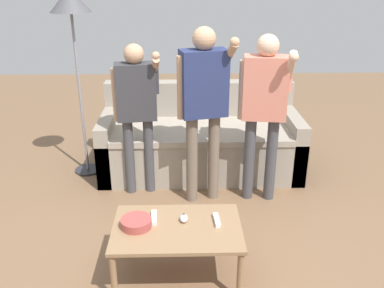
% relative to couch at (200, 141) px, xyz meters
% --- Properties ---
extents(ground_plane, '(12.00, 12.00, 0.00)m').
position_rel_couch_xyz_m(ground_plane, '(-0.16, -1.50, -0.31)').
color(ground_plane, brown).
extents(couch, '(2.09, 0.94, 0.90)m').
position_rel_couch_xyz_m(couch, '(0.00, 0.00, 0.00)').
color(couch, '#9E9384').
rests_on(couch, ground).
extents(coffee_table, '(0.89, 0.58, 0.41)m').
position_rel_couch_xyz_m(coffee_table, '(-0.24, -1.76, 0.05)').
color(coffee_table, '#997551').
rests_on(coffee_table, ground).
extents(snack_bowl, '(0.21, 0.21, 0.06)m').
position_rel_couch_xyz_m(snack_bowl, '(-0.51, -1.75, 0.13)').
color(snack_bowl, '#B24C47').
rests_on(snack_bowl, coffee_table).
extents(game_remote_nunchuk, '(0.06, 0.09, 0.05)m').
position_rel_couch_xyz_m(game_remote_nunchuk, '(-0.19, -1.69, 0.12)').
color(game_remote_nunchuk, white).
rests_on(game_remote_nunchuk, coffee_table).
extents(floor_lamp, '(0.39, 0.39, 1.89)m').
position_rel_couch_xyz_m(floor_lamp, '(-1.23, -0.05, 1.35)').
color(floor_lamp, '#2D2D33').
rests_on(floor_lamp, ground).
extents(player_left, '(0.45, 0.29, 1.45)m').
position_rel_couch_xyz_m(player_left, '(-0.61, -0.51, 0.60)').
color(player_left, '#47474C').
rests_on(player_left, ground).
extents(player_center, '(0.51, 0.32, 1.61)m').
position_rel_couch_xyz_m(player_center, '(-0.00, -0.68, 0.70)').
color(player_center, '#756656').
rests_on(player_center, ground).
extents(player_right, '(0.45, 0.40, 1.55)m').
position_rel_couch_xyz_m(player_right, '(0.53, -0.67, 0.66)').
color(player_right, '#47474C').
rests_on(player_right, ground).
extents(game_remote_wand_near, '(0.04, 0.17, 0.03)m').
position_rel_couch_xyz_m(game_remote_wand_near, '(-0.40, -1.67, 0.11)').
color(game_remote_wand_near, white).
rests_on(game_remote_wand_near, coffee_table).
extents(game_remote_wand_far, '(0.05, 0.16, 0.03)m').
position_rel_couch_xyz_m(game_remote_wand_far, '(0.04, -1.71, 0.11)').
color(game_remote_wand_far, white).
rests_on(game_remote_wand_far, coffee_table).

